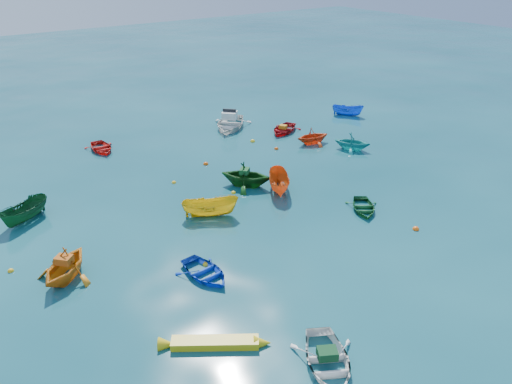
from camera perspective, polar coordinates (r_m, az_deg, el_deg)
ground at (r=27.52m, az=6.10°, el=-4.52°), size 160.00×160.00×0.00m
dinghy_blue_sw at (r=24.08m, az=-5.82°, el=-9.52°), size 2.42×3.18×0.62m
dinghy_white_near at (r=19.85m, az=8.12°, el=-19.11°), size 3.81×4.19×0.71m
dinghy_orange_w at (r=25.43m, az=-20.79°, el=-9.18°), size 4.14×4.11×1.65m
sampan_yellow_mid at (r=29.01m, az=-5.21°, el=-2.72°), size 3.45×2.66×1.26m
dinghy_green_e at (r=30.18m, az=12.14°, el=-2.03°), size 3.17×3.32×0.56m
dinghy_cyan_se at (r=39.07m, az=10.86°, el=4.82°), size 3.41×3.52×1.41m
sampan_orange_n at (r=31.85m, az=2.68°, el=0.16°), size 2.91×3.53×1.31m
dinghy_green_n at (r=32.47m, az=-1.14°, el=0.72°), size 4.26×4.32×1.72m
dinghy_red_ne at (r=42.14m, az=3.16°, el=6.87°), size 4.00×3.62×0.68m
sampan_blue_far at (r=47.17m, az=10.38°, el=8.63°), size 2.62×2.88×1.10m
dinghy_red_far at (r=39.93m, az=-17.22°, el=4.56°), size 2.38×3.18×0.63m
dinghy_orange_far at (r=39.83m, az=6.47°, el=5.55°), size 3.07×2.78×1.40m
sampan_green_far at (r=31.27m, az=-24.70°, el=-2.97°), size 3.40×2.70×1.25m
kayak_yellow at (r=20.48m, az=-4.69°, el=-17.11°), size 3.74×2.83×0.42m
motorboat_white at (r=43.16m, az=-3.01°, el=7.35°), size 5.63×5.62×1.56m
tarp_green_a at (r=19.54m, az=8.15°, el=-17.81°), size 0.91×0.84×0.36m
tarp_orange_a at (r=24.92m, az=-21.10°, el=-7.24°), size 0.90×0.91×0.35m
tarp_green_b at (r=32.06m, az=-1.32°, el=2.40°), size 0.88×0.86×0.34m
tarp_orange_b at (r=41.90m, az=3.12°, el=7.46°), size 0.69×0.75×0.29m
buoy_ye_a at (r=24.82m, az=-5.69°, el=-8.28°), size 0.36×0.36×0.36m
buoy_or_b at (r=28.93m, az=17.78°, el=-4.10°), size 0.37×0.37×0.37m
buoy_ye_b at (r=26.97m, az=-26.22°, el=-8.14°), size 0.29×0.29×0.29m
buoy_or_c at (r=29.55m, az=-3.62°, el=-2.08°), size 0.33×0.33×0.33m
buoy_ye_c at (r=31.54m, az=-2.59°, el=-0.12°), size 0.29×0.29×0.29m
buoy_or_d at (r=38.43m, az=2.35°, el=4.92°), size 0.34×0.34×0.34m
buoy_ye_d at (r=33.30m, az=-9.36°, el=1.04°), size 0.29×0.29×0.29m
buoy_or_e at (r=35.84m, az=-5.76°, el=3.15°), size 0.38×0.38×0.38m
buoy_ye_e at (r=39.92m, az=-0.39°, el=5.77°), size 0.39×0.39×0.39m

